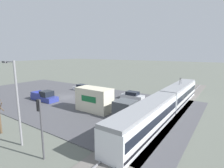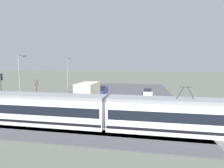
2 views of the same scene
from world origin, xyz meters
The scene contains 12 objects.
ground_plane centered at (0.00, 0.00, 0.00)m, with size 320.00×320.00×0.00m, color #60665B.
road_surface centered at (0.00, 0.00, 0.04)m, with size 23.16×47.73×0.08m.
rail_bed centered at (0.00, 19.39, 0.05)m, with size 59.98×4.40×0.22m.
light_rail_tram centered at (-2.13, 19.39, 1.62)m, with size 29.21×2.74×4.30m.
box_truck centered at (2.97, 11.33, 1.71)m, with size 2.62×9.37×3.52m.
pickup_truck centered at (3.71, -1.27, 0.78)m, with size 2.07×5.65×1.87m.
sedan_car_0 centered at (-6.11, 11.72, 0.70)m, with size 1.81×4.33×1.50m.
sedan_car_1 centered at (-6.50, -1.65, 0.66)m, with size 1.86×4.32×1.41m.
traffic_light_pole centered at (14.72, 14.31, 3.34)m, with size 0.28×0.47×5.14m.
street_tree centered at (14.49, 6.27, 1.70)m, with size 0.90×0.75×3.74m.
street_lamp_near_crossing centered at (14.62, -7.94, 4.81)m, with size 0.36×1.95×8.37m.
street_lamp_mid_block centered at (14.56, 10.45, 4.68)m, with size 0.36×1.95×8.11m.
Camera 2 is at (-5.81, 36.12, 6.29)m, focal length 28.00 mm.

